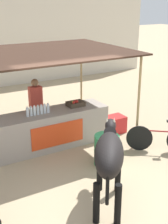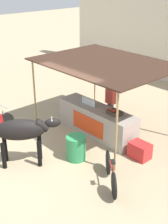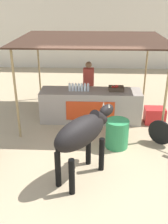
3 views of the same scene
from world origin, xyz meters
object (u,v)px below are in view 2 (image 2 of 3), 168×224
at_px(water_barrel, 76,148).
at_px(cooler_box, 140,151).
at_px(cow, 23,131).
at_px(stall_counter, 96,121).
at_px(vendor_behind_counter, 110,104).
at_px(bicycle_leaning, 111,173).
at_px(fruit_crate, 115,112).

bearing_deg(water_barrel, cooler_box, 49.22).
bearing_deg(cow, stall_counter, 88.00).
bearing_deg(water_barrel, vendor_behind_counter, 109.26).
bearing_deg(cow, bicycle_leaning, 25.45).
relative_size(stall_counter, cooler_box, 5.00).
relative_size(fruit_crate, bicycle_leaning, 0.33).
height_order(stall_counter, fruit_crate, fruit_crate).
distance_m(fruit_crate, cow, 2.92).
bearing_deg(bicycle_leaning, stall_counter, 143.43).
relative_size(stall_counter, vendor_behind_counter, 1.82).
bearing_deg(cow, cooler_box, 52.66).
relative_size(fruit_crate, cooler_box, 0.73).
distance_m(stall_counter, cow, 2.81).
bearing_deg(vendor_behind_counter, cooler_box, -22.84).
xyz_separation_m(vendor_behind_counter, water_barrel, (0.79, -2.27, -0.49)).
height_order(water_barrel, cow, cow).
xyz_separation_m(vendor_behind_counter, bicycle_leaning, (2.31, -2.40, -0.50)).
height_order(fruit_crate, water_barrel, fruit_crate).
bearing_deg(cooler_box, water_barrel, -130.78).
bearing_deg(cow, water_barrel, 57.04).
distance_m(cooler_box, cow, 3.43).
relative_size(cooler_box, water_barrel, 0.82).
distance_m(water_barrel, cow, 1.62).
bearing_deg(bicycle_leaning, cooler_box, 100.70).
relative_size(cooler_box, bicycle_leaning, 0.45).
height_order(stall_counter, water_barrel, stall_counter).
xyz_separation_m(water_barrel, bicycle_leaning, (1.52, -0.13, -0.02)).
xyz_separation_m(fruit_crate, bicycle_leaning, (1.47, -1.69, -0.68)).
xyz_separation_m(cooler_box, bicycle_leaning, (0.29, -1.55, 0.11)).
relative_size(water_barrel, bicycle_leaning, 0.55).
height_order(stall_counter, vendor_behind_counter, vendor_behind_counter).
bearing_deg(stall_counter, bicycle_leaning, -36.57).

